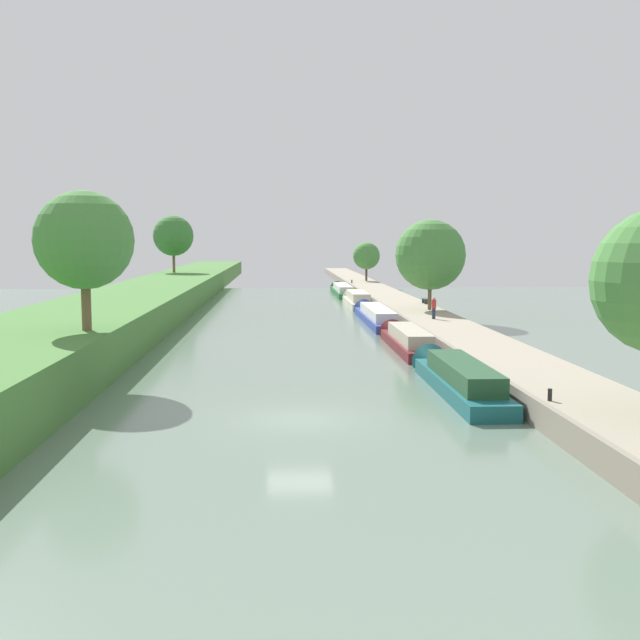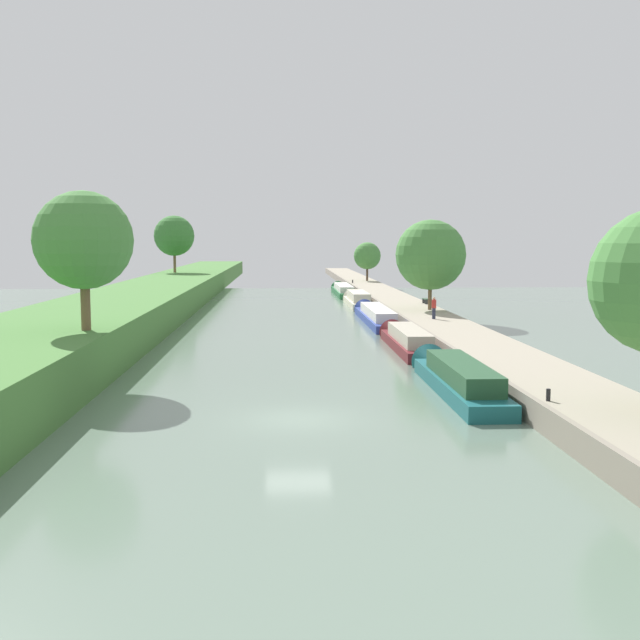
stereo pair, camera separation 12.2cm
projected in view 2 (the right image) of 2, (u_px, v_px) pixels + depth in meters
ground_plane at (298, 419)px, 28.93m from camera, size 160.00×160.00×0.00m
right_towpath at (579, 403)px, 29.43m from camera, size 4.35×260.00×1.01m
stone_quay at (521, 403)px, 29.31m from camera, size 0.25×260.00×1.06m
narrowboat_teal at (456, 377)px, 34.44m from camera, size 2.01×12.68×2.13m
narrowboat_maroon at (406, 340)px, 47.87m from camera, size 1.92×12.55×2.02m
narrowboat_blue at (375, 315)px, 63.53m from camera, size 2.02×17.10×2.02m
narrowboat_cream at (357, 300)px, 79.46m from camera, size 2.09×12.72×2.21m
narrowboat_green at (343, 290)px, 95.67m from camera, size 2.02×16.48×1.98m
tree_rightbank_midnear at (431, 255)px, 63.19m from camera, size 5.90×5.90×7.58m
tree_rightbank_midfar at (367, 256)px, 108.50m from camera, size 3.90×3.90×5.56m
tree_leftbank_downstream at (174, 236)px, 101.84m from camera, size 5.44×5.44×7.70m
tree_leftbank_upstream at (83, 240)px, 36.36m from camera, size 4.77×4.77×6.76m
person_walking at (434, 307)px, 56.08m from camera, size 0.34×0.34×1.66m
mooring_bollard_near at (548, 395)px, 27.51m from camera, size 0.16×0.16×0.45m
mooring_bollard_far at (353, 281)px, 103.34m from camera, size 0.16×0.16×0.45m
park_bench at (426, 300)px, 69.76m from camera, size 0.44×1.50×0.47m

